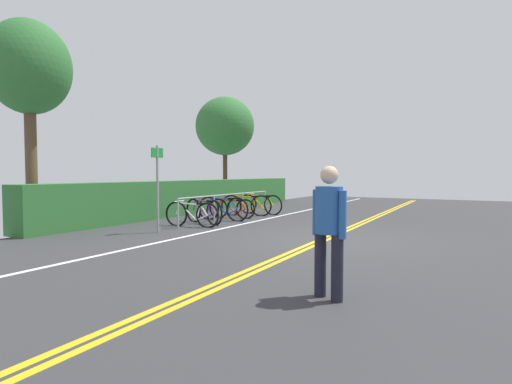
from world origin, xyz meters
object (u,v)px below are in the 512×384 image
object	(u,v)px
bike_rack	(229,200)
bicycle_2	(223,209)
bicycle_0	(192,214)
bicycle_4	(246,205)
sign_post_near	(157,180)
bicycle_1	(204,211)
pedestrian	(329,224)
bicycle_3	(232,208)
bicycle_5	(260,204)
tree_near_left	(29,70)
tree_mid	(225,126)

from	to	relation	value
bike_rack	bicycle_2	size ratio (longest dim) A/B	2.77
bicycle_2	bicycle_0	bearing A→B (deg)	-177.88
bicycle_4	sign_post_near	world-z (taller)	sign_post_near
bicycle_1	pedestrian	distance (m)	7.50
pedestrian	sign_post_near	distance (m)	6.18
bicycle_4	bicycle_3	bearing A→B (deg)	178.46
bike_rack	bicycle_2	distance (m)	0.43
bike_rack	bicycle_5	world-z (taller)	bike_rack
bicycle_0	bicycle_3	size ratio (longest dim) A/B	1.07
bike_rack	bicycle_0	xyz separation A→B (m)	(-1.99, -0.06, -0.27)
bicycle_5	sign_post_near	xyz separation A→B (m)	(-5.25, 0.07, 0.95)
bike_rack	bicycle_4	xyz separation A→B (m)	(1.22, 0.07, -0.26)
bicycle_4	sign_post_near	size ratio (longest dim) A/B	0.81
sign_post_near	tree_near_left	size ratio (longest dim) A/B	0.40
bicycle_4	pedestrian	bearing A→B (deg)	-143.52
bicycle_2	pedestrian	distance (m)	8.04
bike_rack	bicycle_0	size ratio (longest dim) A/B	2.93
bicycle_1	sign_post_near	distance (m)	2.28
bicycle_4	pedestrian	xyz separation A→B (m)	(-7.47, -5.52, 0.53)
bicycle_3	tree_near_left	bearing A→B (deg)	146.85
bicycle_0	bicycle_2	distance (m)	1.64
bicycle_2	bicycle_4	xyz separation A→B (m)	(1.57, 0.07, -0.01)
bicycle_1	bicycle_3	size ratio (longest dim) A/B	1.07
pedestrian	sign_post_near	world-z (taller)	sign_post_near
bike_rack	tree_mid	xyz separation A→B (m)	(5.92, 4.07, 3.20)
tree_near_left	sign_post_near	bearing A→B (deg)	-70.06
pedestrian	bicycle_3	bearing A→B (deg)	40.14
bicycle_1	pedestrian	size ratio (longest dim) A/B	1.10
tree_mid	sign_post_near	bearing A→B (deg)	-156.04
bicycle_0	tree_mid	xyz separation A→B (m)	(7.91, 4.12, 3.47)
bike_rack	tree_mid	bearing A→B (deg)	34.49
bicycle_3	bicycle_4	xyz separation A→B (m)	(0.89, -0.02, 0.04)
bicycle_2	bicycle_5	xyz separation A→B (m)	(2.30, -0.10, -0.01)
bicycle_5	bicycle_2	bearing A→B (deg)	177.54
tree_mid	pedestrian	bearing A→B (deg)	-141.97
bicycle_1	bicycle_2	distance (m)	0.88
bicycle_0	pedestrian	world-z (taller)	pedestrian
bike_rack	bicycle_0	bearing A→B (deg)	-178.34
bicycle_3	bicycle_5	size ratio (longest dim) A/B	0.89
bike_rack	bicycle_2	world-z (taller)	bike_rack
bicycle_2	tree_near_left	world-z (taller)	tree_near_left
bike_rack	sign_post_near	bearing A→B (deg)	-179.50
bicycle_4	bicycle_5	distance (m)	0.75
bicycle_5	tree_near_left	distance (m)	8.19
bicycle_3	bicycle_5	distance (m)	1.63
tree_mid	bike_rack	bearing A→B (deg)	-145.51
bike_rack	sign_post_near	size ratio (longest dim) A/B	2.32
bicycle_5	sign_post_near	bearing A→B (deg)	179.27
bike_rack	bicycle_5	distance (m)	1.97
bicycle_2	bicycle_5	distance (m)	2.30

